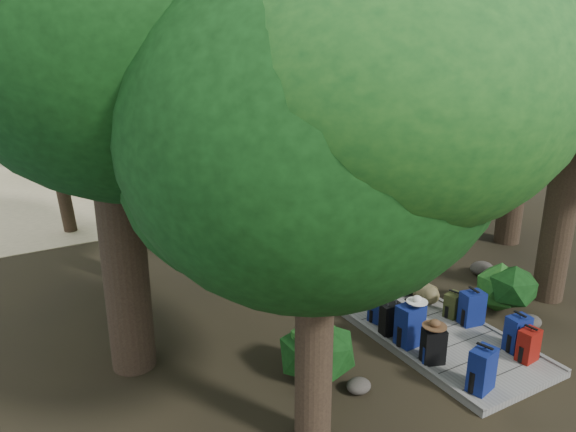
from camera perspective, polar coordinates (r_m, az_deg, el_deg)
ground at (r=12.71m, az=5.19°, el=-6.18°), size 120.00×120.00×0.00m
sand_beach at (r=26.80m, az=-14.90°, el=6.47°), size 40.00×22.00×0.02m
boardwalk at (r=13.44m, az=2.76°, el=-4.43°), size 2.00×12.00×0.12m
backpack_left_a at (r=9.11m, az=19.13°, el=-14.34°), size 0.46×0.37×0.76m
backpack_left_b at (r=9.58m, az=14.56°, el=-12.49°), size 0.43×0.37×0.66m
backpack_left_c at (r=9.93m, az=12.29°, el=-10.58°), size 0.46×0.35×0.82m
backpack_left_d at (r=10.66m, az=9.21°, el=-9.12°), size 0.40×0.33×0.54m
backpack_right_a at (r=10.13m, az=23.26°, el=-11.82°), size 0.37×0.28×0.61m
backpack_right_b at (r=10.34m, az=22.30°, el=-10.82°), size 0.40×0.29×0.69m
backpack_right_c at (r=10.91m, az=18.20°, el=-8.72°), size 0.45×0.36×0.70m
backpack_right_d at (r=11.12m, az=16.46°, el=-8.53°), size 0.38×0.32×0.51m
duffel_right_khaki at (r=11.68m, az=13.44°, el=-7.32°), size 0.40×0.57×0.36m
duffel_right_black at (r=12.03m, az=11.35°, el=-6.13°), size 0.57×0.80×0.46m
suitcase_on_boardwalk at (r=10.23m, az=10.41°, el=-10.28°), size 0.39×0.23×0.59m
lone_suitcase_on_sand at (r=19.47m, az=-8.05°, el=3.64°), size 0.48×0.32×0.70m
hat_brown at (r=9.38m, az=14.70°, el=-10.46°), size 0.40×0.40×0.12m
hat_white at (r=9.71m, az=13.00°, el=-8.18°), size 0.36×0.36×0.12m
kayak at (r=20.04m, az=-20.24°, el=2.56°), size 2.00×3.35×0.33m
sun_lounger at (r=22.49m, az=-4.64°, el=5.54°), size 1.00×1.72×0.53m
tree_right_b at (r=14.90m, az=23.35°, el=14.28°), size 5.12×5.12×9.15m
tree_right_c at (r=15.40m, az=13.64°, el=16.76°), size 5.73×5.73×9.92m
tree_right_e at (r=19.86m, az=5.09°, el=16.62°), size 5.20×5.20×9.35m
tree_right_f at (r=22.94m, az=6.50°, el=17.81°), size 5.68×5.68×10.15m
tree_left_a at (r=6.47m, az=2.92°, el=2.27°), size 4.17×4.17×6.96m
tree_left_b at (r=8.44m, az=-18.28°, el=16.13°), size 5.63×5.63×10.13m
tree_left_c at (r=12.36m, az=-18.57°, el=10.64°), size 4.37×4.37×7.60m
tree_back_a at (r=24.74m, az=-19.24°, el=14.40°), size 4.58×4.58×7.93m
tree_back_b at (r=26.10m, az=-12.07°, el=16.22°), size 4.98×4.98×8.90m
tree_back_c at (r=27.90m, az=-4.40°, el=17.88°), size 5.59×5.59×10.07m
tree_back_d at (r=24.13m, az=-26.44°, el=12.44°), size 4.25×4.25×7.08m
palm_right_a at (r=17.79m, az=2.41°, el=12.65°), size 4.10×4.10×6.98m
palm_right_b at (r=23.66m, az=-0.14°, el=15.61°), size 4.26×4.26×8.23m
palm_right_c at (r=23.72m, az=-6.08°, el=13.75°), size 4.25×4.25×6.77m
palm_left_a at (r=15.67m, az=-23.77°, el=11.66°), size 4.83×4.83×7.68m
rock_left_a at (r=9.01m, az=7.19°, el=-16.74°), size 0.39×0.35×0.21m
rock_left_b at (r=9.76m, az=1.69°, el=-13.69°), size 0.32×0.29×0.18m
rock_left_c at (r=12.55m, az=-2.56°, el=-5.72°), size 0.53×0.48×0.29m
rock_left_d at (r=14.08m, az=-9.89°, el=-3.53°), size 0.28×0.25×0.15m
rock_right_a at (r=11.51m, az=23.36°, el=-9.82°), size 0.44×0.40×0.24m
rock_right_b at (r=13.46m, az=19.10°, el=-5.05°), size 0.54×0.49×0.30m
rock_right_c at (r=14.45m, az=8.60°, el=-2.78°), size 0.37×0.33×0.20m
rock_right_d at (r=17.10m, az=5.10°, el=0.93°), size 0.57×0.51×0.31m
shrub_left_a at (r=9.06m, az=2.92°, el=-13.27°), size 1.15×1.15×1.04m
shrub_left_b at (r=12.36m, az=-4.41°, el=-4.71°), size 0.96×0.96×0.86m
shrub_left_c at (r=15.04m, az=-14.09°, el=-0.27°), size 1.33×1.33×1.20m
shrub_right_a at (r=11.82m, az=21.72°, el=-6.89°), size 1.08×1.08×0.97m
shrub_right_b at (r=15.02m, az=9.66°, el=0.14°), size 1.40×1.40×1.26m
shrub_right_c at (r=17.80m, az=-0.34°, el=2.50°), size 0.87×0.87×0.78m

